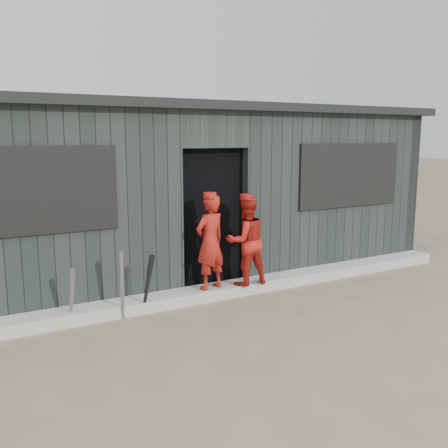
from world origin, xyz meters
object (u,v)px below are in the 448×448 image
bat_left (71,297)px  dugout (172,191)px  bat_mid (122,285)px  player_red_right (246,241)px  bat_right (148,285)px  player_red_left (210,242)px  player_grey_back (229,239)px

bat_left → dugout: size_ratio=0.09×
bat_mid → player_red_right: player_red_right is taller
bat_right → player_red_right: size_ratio=0.64×
bat_left → player_red_left: size_ratio=0.58×
player_grey_back → player_red_right: bearing=96.3°
player_red_right → player_grey_back: player_red_right is taller
player_red_right → player_grey_back: 0.69m
player_grey_back → dugout: (-0.42, 1.13, 0.64)m
bat_mid → dugout: 2.58m
bat_right → bat_left: bearing=175.5°
bat_mid → player_red_left: bearing=8.1°
bat_left → bat_mid: 0.58m
player_red_left → player_grey_back: size_ratio=0.98×
bat_mid → bat_right: bat_mid is taller
bat_mid → dugout: size_ratio=0.10×
bat_right → dugout: bearing=58.3°
bat_right → dugout: 2.41m
dugout → bat_right: bearing=-121.7°
bat_mid → bat_right: bearing=1.6°
bat_left → player_red_left: bearing=3.2°
bat_right → player_grey_back: size_ratio=0.61×
player_red_left → bat_left: bearing=-11.4°
player_grey_back → bat_left: bearing=32.8°
player_red_left → player_red_right: 0.52m
bat_right → player_red_left: (0.95, 0.17, 0.40)m
player_red_left → player_red_right: size_ratio=1.04×
player_red_right → player_grey_back: size_ratio=0.94×
player_red_left → bat_right: bearing=-4.3°
player_red_left → bat_mid: bearing=-6.5°
bat_left → player_red_right: size_ratio=0.61×
player_red_left → dugout: 1.82m
bat_right → player_red_left: 1.04m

